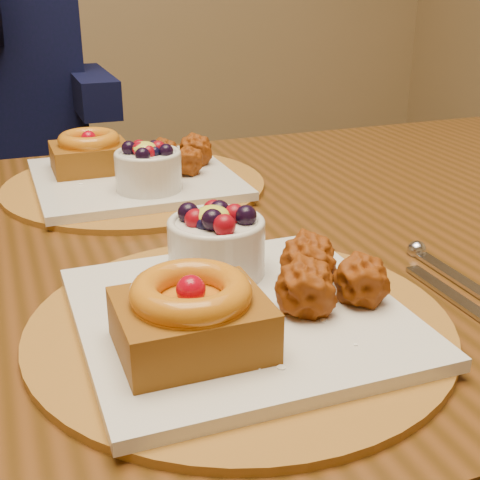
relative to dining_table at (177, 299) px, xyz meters
The scene contains 5 objects.
dining_table is the anchor object (origin of this frame).
place_setting_near 0.24m from the dining_table, 90.89° to the right, with size 0.38×0.38×0.09m.
place_setting_far 0.24m from the dining_table, 90.74° to the left, with size 0.38×0.38×0.09m.
cutlery_near 0.34m from the dining_table, 45.35° to the right, with size 0.06×0.17×0.00m, color #B2B2B7.
chair_far 1.00m from the dining_table, 101.37° to the left, with size 0.45×0.45×0.82m.
Camera 1 is at (-0.10, -0.79, 1.06)m, focal length 50.00 mm.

